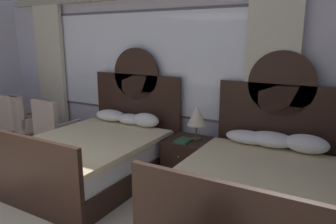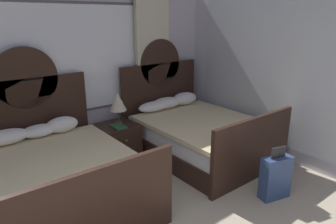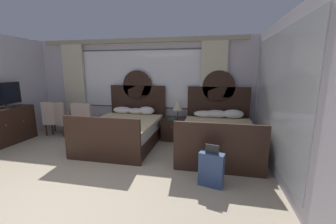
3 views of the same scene
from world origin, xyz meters
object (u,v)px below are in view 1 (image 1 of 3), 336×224
object	(u,v)px
table_lamp_on_nightstand	(197,115)
armchair_by_window_right	(19,119)
bed_near_window	(98,153)
armchair_by_window_centre	(25,120)
bed_near_mirror	(257,189)
nightstand_between_beds	(188,158)
armchair_by_window_left	(54,126)
book_on_nightstand	(184,141)

from	to	relation	value
table_lamp_on_nightstand	armchair_by_window_right	distance (m)	3.51
bed_near_window	armchair_by_window_centre	distance (m)	2.11
bed_near_mirror	nightstand_between_beds	xyz separation A→B (m)	(-1.13, 0.63, -0.09)
bed_near_window	armchair_by_window_centre	world-z (taller)	bed_near_window
armchair_by_window_right	bed_near_mirror	bearing A→B (deg)	-4.66
table_lamp_on_nightstand	armchair_by_window_left	bearing A→B (deg)	-172.61
armchair_by_window_centre	bed_near_mirror	bearing A→B (deg)	-4.86
bed_near_window	nightstand_between_beds	size ratio (longest dim) A/B	3.52
bed_near_window	nightstand_between_beds	world-z (taller)	bed_near_window
bed_near_mirror	book_on_nightstand	xyz separation A→B (m)	(-1.15, 0.51, 0.21)
bed_near_mirror	armchair_by_window_left	xyz separation A→B (m)	(-3.57, 0.37, 0.12)
bed_near_mirror	armchair_by_window_right	xyz separation A→B (m)	(-4.51, 0.37, 0.12)
nightstand_between_beds	book_on_nightstand	bearing A→B (deg)	-99.88
table_lamp_on_nightstand	book_on_nightstand	size ratio (longest dim) A/B	1.93
armchair_by_window_centre	book_on_nightstand	bearing A→B (deg)	2.58
bed_near_window	bed_near_mirror	bearing A→B (deg)	0.16
table_lamp_on_nightstand	armchair_by_window_right	size ratio (longest dim) A/B	0.52
armchair_by_window_left	bed_near_window	bearing A→B (deg)	-15.79
bed_near_window	bed_near_mirror	size ratio (longest dim) A/B	1.00
bed_near_mirror	armchair_by_window_centre	xyz separation A→B (m)	(-4.33, 0.37, 0.12)
book_on_nightstand	armchair_by_window_right	distance (m)	3.36
armchair_by_window_centre	armchair_by_window_right	bearing A→B (deg)	-179.93
nightstand_between_beds	table_lamp_on_nightstand	size ratio (longest dim) A/B	1.23
bed_near_window	armchair_by_window_right	world-z (taller)	bed_near_window
bed_near_mirror	armchair_by_window_right	distance (m)	4.53
bed_near_window	bed_near_mirror	world-z (taller)	same
book_on_nightstand	armchair_by_window_centre	size ratio (longest dim) A/B	0.27
armchair_by_window_right	book_on_nightstand	bearing A→B (deg)	2.45
book_on_nightstand	armchair_by_window_centre	xyz separation A→B (m)	(-3.18, -0.14, -0.09)
bed_near_window	armchair_by_window_left	size ratio (longest dim) A/B	2.26
bed_near_window	table_lamp_on_nightstand	size ratio (longest dim) A/B	4.33
table_lamp_on_nightstand	armchair_by_window_right	bearing A→B (deg)	-174.63
armchair_by_window_centre	armchair_by_window_left	bearing A→B (deg)	-0.20
nightstand_between_beds	armchair_by_window_centre	size ratio (longest dim) A/B	0.64
nightstand_between_beds	bed_near_mirror	bearing A→B (deg)	-29.13
bed_near_window	table_lamp_on_nightstand	bearing A→B (deg)	29.92
nightstand_between_beds	armchair_by_window_left	size ratio (longest dim) A/B	0.64
nightstand_between_beds	bed_near_window	bearing A→B (deg)	-150.62
nightstand_between_beds	armchair_by_window_left	distance (m)	2.47
armchair_by_window_centre	table_lamp_on_nightstand	bearing A→B (deg)	5.66
nightstand_between_beds	book_on_nightstand	world-z (taller)	book_on_nightstand
nightstand_between_beds	armchair_by_window_right	size ratio (longest dim) A/B	0.64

